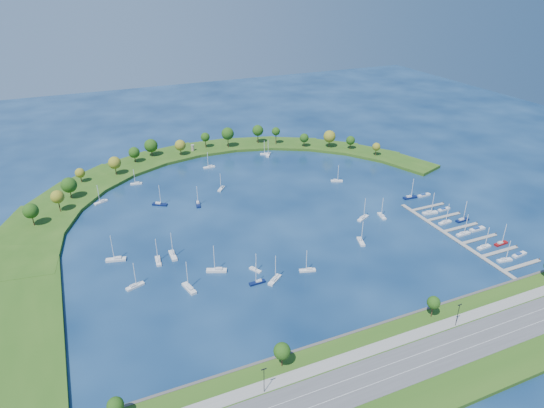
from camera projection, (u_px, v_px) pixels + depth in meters
name	position (u px, v px, depth m)	size (l,w,h in m)	color
ground	(267.00, 216.00, 267.16)	(700.00, 700.00, 0.00)	#071D3F
south_shoreline	(404.00, 364.00, 165.97)	(420.00, 43.10, 11.60)	#285115
breakwater	(167.00, 194.00, 290.14)	(286.74, 247.64, 2.00)	#285115
breakwater_trees	(196.00, 151.00, 329.76)	(234.60, 88.68, 15.58)	#382314
harbor_tower	(193.00, 148.00, 354.50)	(2.60, 2.60, 4.72)	gray
dock_system	(463.00, 235.00, 247.41)	(24.28, 82.00, 1.60)	gray
moored_boat_0	(268.00, 154.00, 351.88)	(6.33, 8.20, 12.10)	silver
moored_boat_1	(101.00, 202.00, 281.06)	(8.28, 5.53, 11.89)	silver
moored_boat_2	(265.00, 154.00, 353.15)	(7.12, 6.12, 10.85)	silver
moored_boat_3	(361.00, 241.00, 240.71)	(4.75, 8.70, 12.32)	silver
moored_boat_4	(255.00, 269.00, 218.34)	(4.61, 6.47, 9.39)	silver
moored_boat_5	(160.00, 204.00, 278.35)	(8.72, 6.82, 12.92)	#0A1540
moored_boat_6	(217.00, 270.00, 217.66)	(9.62, 6.10, 13.73)	silver
moored_boat_7	(275.00, 279.00, 211.03)	(8.37, 7.26, 12.79)	silver
moored_boat_8	(221.00, 188.00, 298.16)	(6.45, 7.07, 11.02)	silver
moored_boat_9	(135.00, 286.00, 206.92)	(8.52, 4.88, 12.08)	silver
moored_boat_10	(189.00, 288.00, 205.37)	(4.69, 9.78, 13.86)	silver
moored_boat_11	(337.00, 180.00, 309.05)	(7.89, 5.02, 11.28)	silver
moored_boat_12	(209.00, 167.00, 330.16)	(8.20, 2.65, 11.90)	silver
moored_boat_13	(308.00, 270.00, 217.89)	(7.87, 4.15, 11.14)	silver
moored_boat_14	(363.00, 218.00, 263.03)	(8.69, 5.89, 12.51)	silver
moored_boat_15	(158.00, 260.00, 224.61)	(3.11, 8.55, 12.31)	silver
moored_boat_16	(198.00, 204.00, 278.65)	(3.86, 8.70, 12.37)	#0A1540
moored_boat_17	(257.00, 282.00, 209.52)	(7.50, 2.38, 10.91)	#0A1540
moored_boat_18	(173.00, 255.00, 228.99)	(2.72, 9.30, 13.61)	silver
moored_boat_19	(382.00, 216.00, 265.25)	(3.65, 8.15, 11.57)	silver
moored_boat_20	(136.00, 183.00, 305.16)	(7.51, 3.14, 10.70)	silver
moored_boat_21	(116.00, 259.00, 225.77)	(9.72, 4.86, 13.76)	silver
docked_boat_0	(505.00, 260.00, 225.43)	(7.80, 3.16, 11.15)	silver
docked_boat_1	(519.00, 254.00, 229.86)	(8.40, 3.08, 1.68)	silver
docked_boat_2	(484.00, 246.00, 235.93)	(7.97, 2.73, 11.52)	silver
docked_boat_3	(501.00, 243.00, 238.95)	(7.94, 2.64, 11.51)	maroon
docked_boat_4	(463.00, 233.00, 247.48)	(8.23, 2.55, 12.00)	silver
docked_boat_5	(477.00, 229.00, 252.09)	(9.23, 2.77, 1.87)	silver
docked_boat_6	(445.00, 222.00, 258.71)	(8.09, 2.82, 11.68)	silver
docked_boat_7	(462.00, 220.00, 260.97)	(8.30, 2.74, 12.04)	#0A1540
docked_boat_8	(430.00, 212.00, 268.74)	(9.15, 3.81, 13.04)	silver
docked_boat_9	(444.00, 209.00, 272.95)	(8.05, 2.91, 1.61)	silver
docked_boat_10	(410.00, 197.00, 286.66)	(9.00, 3.19, 12.97)	#0A1540
docked_boat_11	(424.00, 195.00, 289.74)	(8.59, 2.85, 1.73)	silver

